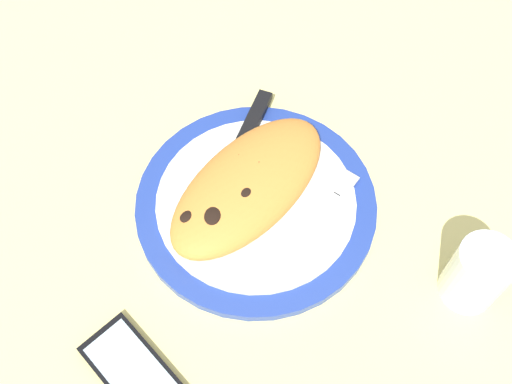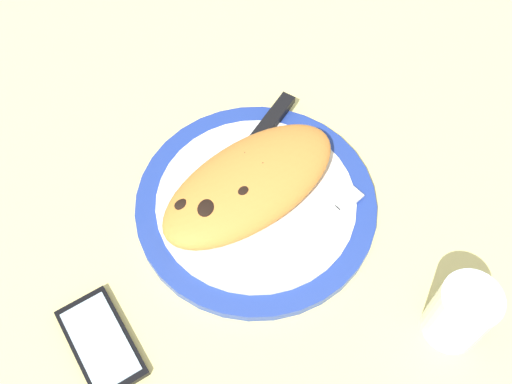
{
  "view_description": "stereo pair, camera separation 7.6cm",
  "coord_description": "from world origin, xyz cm",
  "px_view_note": "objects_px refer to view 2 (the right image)",
  "views": [
    {
      "loc": [
        -31.28,
        -23.76,
        68.96
      ],
      "look_at": [
        0.0,
        0.0,
        3.72
      ],
      "focal_mm": 42.08,
      "sensor_mm": 36.0,
      "label": 1
    },
    {
      "loc": [
        -26.11,
        -29.34,
        68.96
      ],
      "look_at": [
        0.0,
        0.0,
        3.72
      ],
      "focal_mm": 42.08,
      "sensor_mm": 36.0,
      "label": 2
    }
  ],
  "objects_px": {
    "fork": "(319,224)",
    "plate": "(256,203)",
    "knife": "(261,134)",
    "calzone": "(247,186)",
    "smartphone": "(101,343)",
    "water_glass": "(459,315)"
  },
  "relations": [
    {
      "from": "water_glass",
      "to": "plate",
      "type": "bearing_deg",
      "value": 102.77
    },
    {
      "from": "plate",
      "to": "calzone",
      "type": "bearing_deg",
      "value": 110.51
    },
    {
      "from": "water_glass",
      "to": "smartphone",
      "type": "bearing_deg",
      "value": 141.27
    },
    {
      "from": "plate",
      "to": "fork",
      "type": "bearing_deg",
      "value": -65.99
    },
    {
      "from": "knife",
      "to": "smartphone",
      "type": "distance_m",
      "value": 0.34
    },
    {
      "from": "fork",
      "to": "smartphone",
      "type": "height_order",
      "value": "fork"
    },
    {
      "from": "plate",
      "to": "calzone",
      "type": "relative_size",
      "value": 1.21
    },
    {
      "from": "calzone",
      "to": "water_glass",
      "type": "height_order",
      "value": "water_glass"
    },
    {
      "from": "calzone",
      "to": "water_glass",
      "type": "distance_m",
      "value": 0.29
    },
    {
      "from": "fork",
      "to": "plate",
      "type": "bearing_deg",
      "value": 114.01
    },
    {
      "from": "water_glass",
      "to": "calzone",
      "type": "bearing_deg",
      "value": 103.1
    },
    {
      "from": "calzone",
      "to": "smartphone",
      "type": "height_order",
      "value": "calzone"
    },
    {
      "from": "calzone",
      "to": "knife",
      "type": "distance_m",
      "value": 0.1
    },
    {
      "from": "plate",
      "to": "knife",
      "type": "distance_m",
      "value": 0.1
    },
    {
      "from": "fork",
      "to": "water_glass",
      "type": "height_order",
      "value": "water_glass"
    },
    {
      "from": "calzone",
      "to": "plate",
      "type": "bearing_deg",
      "value": -69.49
    },
    {
      "from": "fork",
      "to": "knife",
      "type": "height_order",
      "value": "knife"
    },
    {
      "from": "calzone",
      "to": "knife",
      "type": "height_order",
      "value": "calzone"
    },
    {
      "from": "calzone",
      "to": "knife",
      "type": "relative_size",
      "value": 1.18
    },
    {
      "from": "plate",
      "to": "calzone",
      "type": "distance_m",
      "value": 0.04
    },
    {
      "from": "plate",
      "to": "knife",
      "type": "bearing_deg",
      "value": 44.4
    },
    {
      "from": "calzone",
      "to": "smartphone",
      "type": "bearing_deg",
      "value": -173.1
    }
  ]
}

